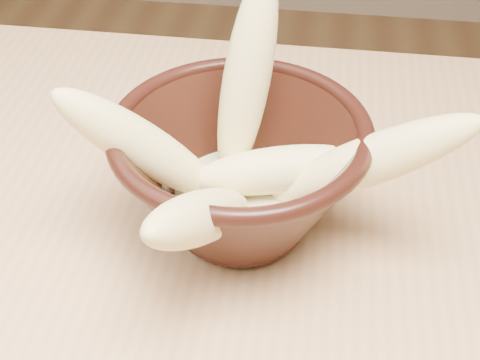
{
  "coord_description": "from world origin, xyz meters",
  "views": [
    {
      "loc": [
        -0.13,
        -0.24,
        1.11
      ],
      "look_at": [
        -0.18,
        0.12,
        0.8
      ],
      "focal_mm": 50.0,
      "sensor_mm": 36.0,
      "label": 1
    }
  ],
  "objects": [
    {
      "name": "banana_right",
      "position": [
        -0.09,
        0.11,
        0.83
      ],
      "size": [
        0.15,
        0.05,
        0.12
      ],
      "primitive_type": "ellipsoid",
      "rotation": [
        0.96,
        0.0,
        1.48
      ],
      "color": "#E7CC88",
      "rests_on": "bowl"
    },
    {
      "name": "bowl",
      "position": [
        -0.18,
        0.12,
        0.81
      ],
      "size": [
        0.18,
        0.18,
        0.1
      ],
      "rotation": [
        0.0,
        0.0,
        -0.33
      ],
      "color": "black",
      "rests_on": "table"
    },
    {
      "name": "banana_across",
      "position": [
        -0.15,
        0.12,
        0.81
      ],
      "size": [
        0.13,
        0.06,
        0.04
      ],
      "primitive_type": "ellipsoid",
      "rotation": [
        1.5,
        0.0,
        1.82
      ],
      "color": "#E7CC88",
      "rests_on": "bowl"
    },
    {
      "name": "banana_front",
      "position": [
        -0.19,
        0.04,
        0.83
      ],
      "size": [
        0.07,
        0.14,
        0.11
      ],
      "primitive_type": "ellipsoid",
      "rotation": [
        0.98,
        0.0,
        -0.27
      ],
      "color": "#E7CC88",
      "rests_on": "bowl"
    },
    {
      "name": "milk_puddle",
      "position": [
        -0.18,
        0.12,
        0.78
      ],
      "size": [
        0.1,
        0.1,
        0.01
      ],
      "primitive_type": "cylinder",
      "color": "beige",
      "rests_on": "bowl"
    },
    {
      "name": "banana_left",
      "position": [
        -0.24,
        0.1,
        0.84
      ],
      "size": [
        0.13,
        0.07,
        0.12
      ],
      "primitive_type": "ellipsoid",
      "rotation": [
        0.79,
        0.0,
        -1.24
      ],
      "color": "#E7CC88",
      "rests_on": "bowl"
    },
    {
      "name": "banana_upright",
      "position": [
        -0.18,
        0.15,
        0.86
      ],
      "size": [
        0.06,
        0.09,
        0.16
      ],
      "primitive_type": "ellipsoid",
      "rotation": [
        0.33,
        0.0,
        2.73
      ],
      "color": "#E7CC88",
      "rests_on": "bowl"
    }
  ]
}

